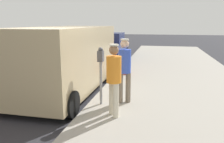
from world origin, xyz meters
name	(u,v)px	position (x,y,z in m)	size (l,w,h in m)	color
ground_plane	(55,105)	(0.00, 0.00, 0.00)	(80.00, 80.00, 0.00)	#2D2D33
sidewalk_slab	(184,113)	(3.50, 0.00, 0.07)	(5.00, 32.00, 0.15)	#9E998E
parking_meter_near	(101,66)	(1.35, 0.01, 1.18)	(0.14, 0.18, 1.52)	gray
pedestrian_in_blue	(124,67)	(1.93, 0.27, 1.14)	(0.34, 0.34, 1.73)	#726656
pedestrian_in_orange	(114,76)	(1.85, -0.69, 1.11)	(0.34, 0.34, 1.67)	beige
parked_van	(67,58)	(-0.15, 1.35, 1.15)	(2.16, 5.22, 2.15)	tan
parked_sedan_ahead	(109,47)	(-0.38, 8.46, 0.75)	(1.94, 4.40, 1.65)	navy
fire_hydrant	(126,64)	(1.45, 3.70, 0.57)	(0.24, 0.24, 0.86)	red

